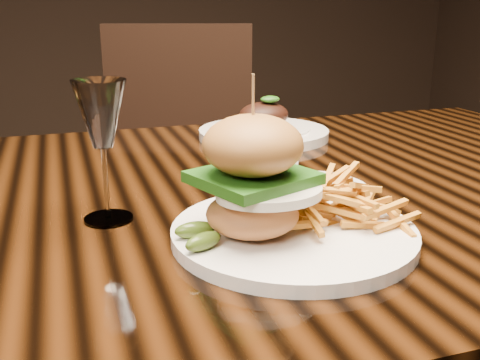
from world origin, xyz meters
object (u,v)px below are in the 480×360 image
object	(u,v)px
far_dish	(264,130)
wine_glass	(101,119)
dining_table	(204,238)
chair_far	(178,164)
burger_plate	(288,200)

from	to	relation	value
far_dish	wine_glass	bearing A→B (deg)	-133.23
dining_table	chair_far	size ratio (longest dim) A/B	1.68
chair_far	far_dish	bearing A→B (deg)	-68.49
wine_glass	far_dish	distance (m)	0.51
dining_table	wine_glass	xyz separation A→B (m)	(-0.14, -0.08, 0.20)
far_dish	chair_far	bearing A→B (deg)	94.88
dining_table	wine_glass	distance (m)	0.26
wine_glass	chair_far	size ratio (longest dim) A/B	0.18
dining_table	burger_plate	bearing A→B (deg)	-77.64
dining_table	burger_plate	distance (m)	0.25
dining_table	burger_plate	xyz separation A→B (m)	(0.05, -0.21, 0.12)
burger_plate	far_dish	world-z (taller)	burger_plate
wine_glass	far_dish	bearing A→B (deg)	46.77
dining_table	far_dish	world-z (taller)	far_dish
burger_plate	dining_table	bearing A→B (deg)	92.87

